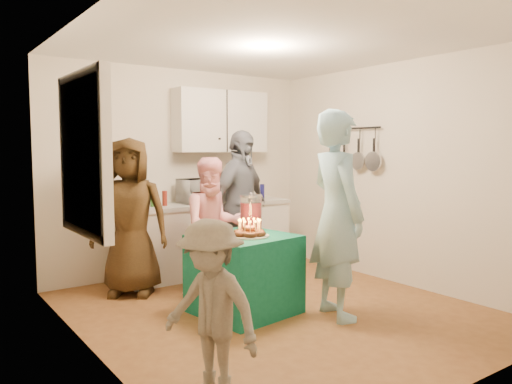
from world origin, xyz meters
TOP-DOWN VIEW (x-y plane):
  - floor at (0.00, 0.00)m, footprint 4.00×4.00m
  - ceiling at (0.00, 0.00)m, footprint 4.00×4.00m
  - back_wall at (0.00, 2.00)m, footprint 3.60×3.60m
  - left_wall at (-1.80, 0.00)m, footprint 4.00×4.00m
  - right_wall at (1.80, 0.00)m, footprint 4.00×4.00m
  - window_night at (-1.77, 0.30)m, footprint 0.04×1.00m
  - counter at (0.20, 1.70)m, footprint 2.20×0.58m
  - countertop at (0.20, 1.70)m, footprint 2.24×0.62m
  - upper_cabinet at (0.50, 1.85)m, footprint 1.30×0.30m
  - pot_rack at (1.72, 0.70)m, footprint 0.12×1.00m
  - microwave at (0.12, 1.70)m, footprint 0.57×0.40m
  - party_table at (-0.29, 0.14)m, footprint 0.96×0.96m
  - donut_cake at (-0.30, 0.04)m, footprint 0.38×0.38m
  - punch_jar at (-0.04, 0.38)m, footprint 0.22×0.22m
  - man_birthday at (0.36, -0.46)m, footprint 0.63×0.81m
  - woman_back_left at (-0.96, 1.37)m, footprint 1.00×0.93m
  - woman_back_center at (-0.22, 0.84)m, footprint 0.84×0.72m
  - woman_back_right at (0.38, 1.21)m, footprint 1.15×0.83m
  - child_near_left at (-1.40, -1.12)m, footprint 0.64×0.84m

SIDE VIEW (x-z plane):
  - floor at x=0.00m, z-range 0.00..0.00m
  - party_table at x=-0.29m, z-range 0.00..0.76m
  - counter at x=0.20m, z-range 0.00..0.86m
  - child_near_left at x=-1.40m, z-range 0.00..1.15m
  - woman_back_center at x=-0.22m, z-range 0.00..1.50m
  - donut_cake at x=-0.30m, z-range 0.76..0.94m
  - woman_back_left at x=-0.96m, z-range 0.00..1.71m
  - countertop at x=0.20m, z-range 0.86..0.91m
  - woman_back_right at x=0.38m, z-range 0.00..1.82m
  - punch_jar at x=-0.04m, z-range 0.76..1.10m
  - man_birthday at x=0.36m, z-range 0.00..1.96m
  - microwave at x=0.12m, z-range 0.91..1.21m
  - back_wall at x=0.00m, z-range 1.30..1.30m
  - left_wall at x=-1.80m, z-range 1.30..1.30m
  - right_wall at x=1.80m, z-range 1.30..1.30m
  - window_night at x=-1.77m, z-range 0.95..2.15m
  - pot_rack at x=1.72m, z-range 1.30..1.90m
  - upper_cabinet at x=0.50m, z-range 1.55..2.35m
  - ceiling at x=0.00m, z-range 2.60..2.60m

